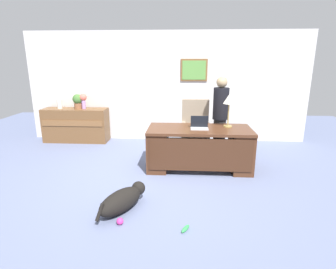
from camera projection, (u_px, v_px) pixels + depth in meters
name	position (u px, v px, depth m)	size (l,w,h in m)	color
ground_plane	(156.00, 181.00, 4.61)	(12.00, 12.00, 0.00)	slate
back_wall	(166.00, 87.00, 6.75)	(7.00, 0.16, 2.70)	silver
desk	(199.00, 147.00, 5.04)	(1.92, 0.86, 0.79)	#4C2B19
credenza	(76.00, 125.00, 6.80)	(1.60, 0.50, 0.84)	brown
armchair	(195.00, 129.00, 6.00)	(0.60, 0.59, 1.16)	gray
person_standing	(220.00, 116.00, 5.65)	(0.32, 0.32, 1.68)	#262323
dog_lying	(123.00, 200.00, 3.68)	(0.64, 0.82, 0.30)	black
laptop	(199.00, 125.00, 4.95)	(0.32, 0.22, 0.23)	#B2B5BA
desk_lamp	(229.00, 101.00, 4.95)	(0.22, 0.22, 0.62)	#9E8447
vase_with_flowers	(83.00, 99.00, 6.61)	(0.17, 0.17, 0.37)	#B185BF
vase_empty	(60.00, 104.00, 6.68)	(0.12, 0.12, 0.22)	silver
potted_plant	(78.00, 101.00, 6.63)	(0.24, 0.24, 0.36)	brown
dog_toy_ball	(120.00, 221.00, 3.38)	(0.09, 0.09, 0.09)	#D8338C
dog_toy_bone	(185.00, 229.00, 3.26)	(0.18, 0.05, 0.05)	green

